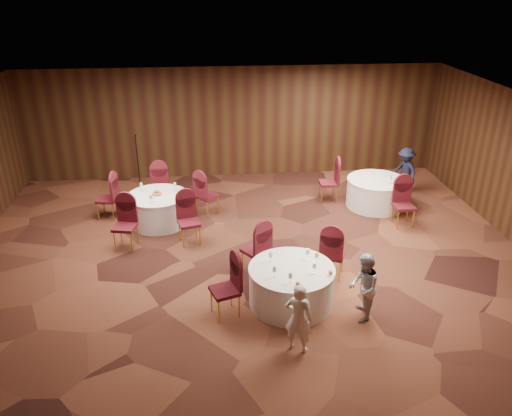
{
  "coord_description": "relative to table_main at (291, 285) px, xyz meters",
  "views": [
    {
      "loc": [
        -0.71,
        -9.11,
        5.48
      ],
      "look_at": [
        0.2,
        0.2,
        1.1
      ],
      "focal_mm": 35.0,
      "sensor_mm": 36.0,
      "label": 1
    }
  ],
  "objects": [
    {
      "name": "ground",
      "position": [
        -0.66,
        1.62,
        -0.38
      ],
      "size": [
        12.0,
        12.0,
        0.0
      ],
      "primitive_type": "plane",
      "color": "black",
      "rests_on": "ground"
    },
    {
      "name": "room_shell",
      "position": [
        -0.66,
        1.62,
        1.59
      ],
      "size": [
        12.0,
        12.0,
        12.0
      ],
      "color": "silver",
      "rests_on": "ground"
    },
    {
      "name": "table_main",
      "position": [
        0.0,
        0.0,
        0.0
      ],
      "size": [
        1.56,
        1.56,
        0.74
      ],
      "color": "white",
      "rests_on": "ground"
    },
    {
      "name": "table_left",
      "position": [
        -2.66,
        3.54,
        0.0
      ],
      "size": [
        1.44,
        1.44,
        0.74
      ],
      "color": "white",
      "rests_on": "ground"
    },
    {
      "name": "table_right",
      "position": [
        2.87,
        4.01,
        0.0
      ],
      "size": [
        1.51,
        1.51,
        0.74
      ],
      "color": "white",
      "rests_on": "ground"
    },
    {
      "name": "chairs_main",
      "position": [
        -0.27,
        0.58,
        0.12
      ],
      "size": [
        2.83,
        2.04,
        1.0
      ],
      "color": "#3B0B0B",
      "rests_on": "ground"
    },
    {
      "name": "chairs_left",
      "position": [
        -2.66,
        3.53,
        0.12
      ],
      "size": [
        3.12,
        3.01,
        1.0
      ],
      "color": "#3B0B0B",
      "rests_on": "ground"
    },
    {
      "name": "chairs_right",
      "position": [
        2.45,
        3.68,
        0.12
      ],
      "size": [
        1.99,
        2.15,
        1.0
      ],
      "color": "#3B0B0B",
      "rests_on": "ground"
    },
    {
      "name": "tabletop_main",
      "position": [
        0.16,
        -0.12,
        0.47
      ],
      "size": [
        1.1,
        1.05,
        0.22
      ],
      "color": "silver",
      "rests_on": "table_main"
    },
    {
      "name": "tabletop_left",
      "position": [
        -2.67,
        3.54,
        0.45
      ],
      "size": [
        0.89,
        0.8,
        0.22
      ],
      "color": "silver",
      "rests_on": "table_left"
    },
    {
      "name": "tabletop_right",
      "position": [
        3.1,
        3.73,
        0.52
      ],
      "size": [
        0.08,
        0.08,
        0.22
      ],
      "color": "silver",
      "rests_on": "table_right"
    },
    {
      "name": "mic_stand",
      "position": [
        -3.29,
        5.28,
        0.13
      ],
      "size": [
        0.24,
        0.24,
        1.71
      ],
      "color": "black",
      "rests_on": "ground"
    },
    {
      "name": "woman_a",
      "position": [
        -0.09,
        -1.26,
        0.24
      ],
      "size": [
        0.53,
        0.45,
        1.23
      ],
      "primitive_type": "imported",
      "rotation": [
        0.0,
        0.0,
        2.71
      ],
      "color": "silver",
      "rests_on": "ground"
    },
    {
      "name": "woman_b",
      "position": [
        1.15,
        -0.55,
        0.26
      ],
      "size": [
        0.6,
        0.7,
        1.26
      ],
      "primitive_type": "imported",
      "rotation": [
        0.0,
        0.0,
        4.5
      ],
      "color": "#B0AFB4",
      "rests_on": "ground"
    },
    {
      "name": "man_c",
      "position": [
        3.91,
        4.79,
        0.27
      ],
      "size": [
        0.72,
        0.94,
        1.29
      ],
      "primitive_type": "imported",
      "rotation": [
        0.0,
        0.0,
        5.05
      ],
      "color": "black",
      "rests_on": "ground"
    }
  ]
}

